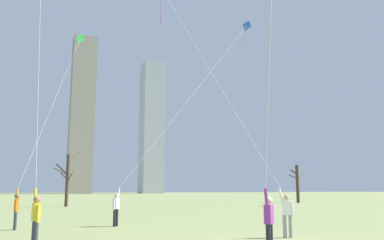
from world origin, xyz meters
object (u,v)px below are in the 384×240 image
Objects in this scene: kite_flyer_foreground_right_pink at (37,163)px; bare_tree_right_of_center at (67,178)px; kite_flyer_midfield_right_red at (271,162)px; bare_tree_leftmost at (297,183)px; kite_flyer_midfield_left_purple at (267,177)px; kite_flyer_midfield_center_blue at (141,173)px; kite_flyer_far_back_green at (33,165)px; distant_kite_drifting_left_orange at (247,3)px.

kite_flyer_foreground_right_pink reaches higher than bare_tree_right_of_center.
kite_flyer_midfield_right_red is 2.48× the size of bare_tree_right_of_center.
bare_tree_right_of_center is (3.79, 30.72, 0.26)m from kite_flyer_foreground_right_pink.
bare_tree_right_of_center is (-30.11, -0.93, 0.27)m from bare_tree_leftmost.
bare_tree_leftmost is at bearing 52.77° from kite_flyer_midfield_right_red.
bare_tree_right_of_center is at bearing -178.24° from bare_tree_leftmost.
kite_flyer_midfield_left_purple is 0.72× the size of kite_flyer_midfield_center_blue.
kite_flyer_midfield_center_blue reaches higher than kite_flyer_midfield_left_purple.
kite_flyer_far_back_green reaches higher than kite_flyer_midfield_right_red.
kite_flyer_far_back_green is at bearing -99.61° from bare_tree_right_of_center.
kite_flyer_midfield_left_purple is at bearing -128.04° from bare_tree_leftmost.
kite_flyer_midfield_right_red is 36.47m from bare_tree_right_of_center.
kite_flyer_far_back_green is (-5.54, 13.94, 0.53)m from kite_flyer_midfield_right_red.
kite_flyer_foreground_right_pink is 8.60m from kite_flyer_midfield_left_purple.
kite_flyer_foreground_right_pink is 2.37× the size of bare_tree_right_of_center.
kite_flyer_midfield_center_blue is 1.09× the size of kite_flyer_midfield_right_red.
kite_flyer_midfield_left_purple is 0.78× the size of kite_flyer_midfield_right_red.
bare_tree_right_of_center is (-4.77, 31.45, 0.67)m from kite_flyer_midfield_left_purple.
kite_flyer_midfield_center_blue is (-3.11, 7.71, 0.40)m from kite_flyer_midfield_left_purple.
bare_tree_leftmost is (33.90, 31.65, -0.01)m from kite_flyer_foreground_right_pink.
kite_flyer_far_back_green reaches higher than kite_flyer_foreground_right_pink.
kite_flyer_foreground_right_pink is at bearing -89.83° from kite_flyer_far_back_green.
bare_tree_leftmost is (15.68, 14.52, -16.63)m from distant_kite_drifting_left_orange.
kite_flyer_far_back_green reaches higher than kite_flyer_midfield_left_purple.
kite_flyer_midfield_right_red is at bearing -87.29° from bare_tree_right_of_center.
kite_flyer_midfield_left_purple is 0.53× the size of distant_kite_drifting_left_orange.
kite_flyer_far_back_green is (-5.48, 1.24, 0.37)m from kite_flyer_midfield_center_blue.
bare_tree_leftmost is at bearing 34.62° from kite_flyer_far_back_green.
kite_flyer_far_back_green is 2.68× the size of bare_tree_right_of_center.
kite_flyer_far_back_green is at bearing -153.98° from distant_kite_drifting_left_orange.
kite_flyer_far_back_green is at bearing 90.17° from kite_flyer_foreground_right_pink.
bare_tree_leftmost is at bearing 42.79° from distant_kite_drifting_left_orange.
bare_tree_leftmost is 30.13m from bare_tree_right_of_center.
bare_tree_leftmost is at bearing 1.76° from bare_tree_right_of_center.
kite_flyer_midfield_center_blue is at bearing -12.80° from kite_flyer_far_back_green.
bare_tree_right_of_center is (-14.43, 13.59, -16.36)m from distant_kite_drifting_left_orange.
kite_flyer_midfield_left_purple is at bearing -81.37° from bare_tree_right_of_center.
distant_kite_drifting_left_orange reaches higher than kite_flyer_foreground_right_pink.
kite_flyer_midfield_center_blue is 23.29m from distant_kite_drifting_left_orange.
distant_kite_drifting_left_orange is at bearing 38.50° from kite_flyer_midfield_center_blue.
bare_tree_leftmost is (28.38, 37.35, 0.16)m from kite_flyer_midfield_right_red.
kite_flyer_midfield_center_blue is 3.14× the size of bare_tree_leftmost.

